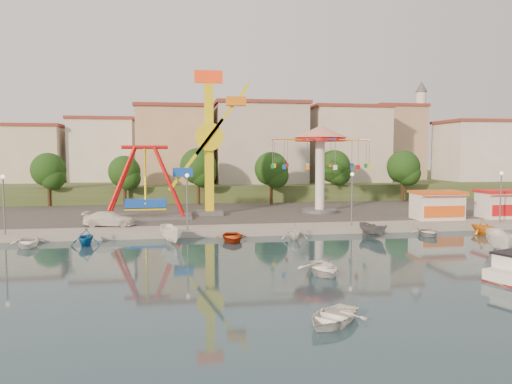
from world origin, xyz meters
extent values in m
plane|color=#162E3D|center=(0.00, 0.00, 0.00)|extent=(200.00, 200.00, 0.00)
cube|color=#9E998E|center=(0.00, 62.00, 0.30)|extent=(200.00, 100.00, 0.60)
cube|color=#4C4944|center=(0.00, 30.00, 0.60)|extent=(90.00, 28.00, 0.01)
cube|color=#384C26|center=(0.00, 67.00, 1.50)|extent=(200.00, 60.00, 3.00)
cube|color=#59595E|center=(-12.36, 22.41, 0.75)|extent=(10.00, 5.00, 0.30)
cube|color=blue|center=(-12.36, 22.41, 2.20)|extent=(4.50, 1.40, 1.00)
cylinder|color=red|center=(-12.36, 22.41, 8.40)|extent=(5.00, 0.40, 0.40)
cube|color=#59595E|center=(-5.25, 24.00, 0.85)|extent=(3.00, 3.00, 0.50)
cube|color=yellow|center=(-5.25, 24.00, 8.10)|extent=(1.00, 1.00, 15.00)
cube|color=red|center=(-5.25, 24.00, 16.40)|extent=(3.20, 0.50, 1.40)
cylinder|color=yellow|center=(-5.25, 23.20, 9.60)|extent=(3.20, 0.50, 3.20)
cube|color=yellow|center=(-3.74, 23.00, 11.59)|extent=(6.32, 0.35, 8.18)
cube|color=orange|center=(-2.23, 23.00, 13.58)|extent=(2.20, 1.20, 1.00)
cylinder|color=#59595E|center=(8.04, 24.33, 0.80)|extent=(4.40, 4.40, 0.40)
cylinder|color=white|center=(8.04, 24.33, 5.10)|extent=(1.10, 1.10, 9.00)
cylinder|color=red|center=(8.04, 24.33, 9.40)|extent=(6.00, 6.00, 0.50)
cone|color=red|center=(8.04, 24.33, 10.30)|extent=(6.40, 6.40, 1.40)
cube|color=white|center=(18.92, 16.50, 2.00)|extent=(5.00, 3.00, 2.80)
cube|color=#E35814|center=(18.92, 16.50, 3.55)|extent=(5.40, 3.40, 0.25)
cube|color=red|center=(18.92, 14.80, 3.20)|extent=(5.00, 0.77, 0.43)
cube|color=white|center=(26.76, 16.50, 2.00)|extent=(5.00, 3.00, 2.80)
cube|color=red|center=(26.76, 16.50, 3.55)|extent=(5.40, 3.40, 0.25)
cylinder|color=#59595E|center=(-24.00, 13.00, 3.10)|extent=(0.14, 0.14, 5.00)
cylinder|color=#59595E|center=(-8.00, 13.00, 3.10)|extent=(0.14, 0.14, 5.00)
cylinder|color=#59595E|center=(8.00, 13.00, 3.10)|extent=(0.14, 0.14, 5.00)
cylinder|color=#59595E|center=(24.00, 13.00, 3.10)|extent=(0.14, 0.14, 5.00)
cylinder|color=#382314|center=(-26.00, 36.98, 2.40)|extent=(0.44, 0.44, 3.60)
sphere|color=black|center=(-26.00, 36.98, 5.49)|extent=(4.60, 4.60, 4.60)
cylinder|color=#382314|center=(-16.00, 36.24, 2.30)|extent=(0.44, 0.44, 3.40)
sphere|color=black|center=(-16.00, 36.24, 5.22)|extent=(4.35, 4.35, 4.35)
cylinder|color=#382314|center=(-6.00, 35.81, 2.56)|extent=(0.44, 0.44, 3.92)
sphere|color=black|center=(-6.00, 35.81, 5.94)|extent=(5.02, 5.02, 5.02)
cylinder|color=#382314|center=(4.00, 34.36, 2.43)|extent=(0.44, 0.44, 3.66)
sphere|color=black|center=(4.00, 34.36, 5.58)|extent=(4.68, 4.68, 4.68)
cylinder|color=#382314|center=(14.00, 37.35, 2.50)|extent=(0.44, 0.44, 3.80)
sphere|color=black|center=(14.00, 37.35, 5.77)|extent=(4.86, 4.86, 4.86)
cylinder|color=#382314|center=(24.00, 35.54, 2.49)|extent=(0.44, 0.44, 3.77)
sphere|color=black|center=(24.00, 35.54, 5.73)|extent=(4.83, 4.83, 4.83)
cube|color=beige|center=(-33.37, 46.06, 8.93)|extent=(9.26, 9.53, 11.87)
cube|color=silver|center=(-21.33, 51.38, 7.32)|extent=(12.33, 9.01, 8.63)
cube|color=tan|center=(-8.19, 51.96, 8.62)|extent=(11.95, 9.28, 11.23)
cube|color=beige|center=(5.60, 48.80, 7.60)|extent=(12.59, 10.50, 9.20)
cube|color=beige|center=(19.07, 52.20, 7.62)|extent=(10.75, 9.23, 9.24)
cube|color=tan|center=(32.37, 50.33, 8.61)|extent=(12.77, 10.96, 11.21)
cube|color=silver|center=(44.15, 48.77, 9.18)|extent=(8.23, 8.98, 12.36)
cylinder|color=silver|center=(36.00, 54.00, 11.00)|extent=(1.80, 1.80, 16.00)
cylinder|color=#59595E|center=(36.00, 54.00, 16.00)|extent=(2.80, 2.80, 0.30)
cone|color=#59595E|center=(36.00, 54.00, 20.00)|extent=(2.20, 2.20, 2.00)
imported|color=white|center=(0.32, -2.98, 0.39)|extent=(2.88, 3.92, 0.79)
imported|color=white|center=(-2.01, -12.20, 0.37)|extent=(4.29, 4.29, 0.73)
imported|color=white|center=(16.01, 1.46, 0.91)|extent=(3.37, 5.01, 1.81)
imported|color=white|center=(-15.54, 16.73, 1.32)|extent=(5.16, 2.63, 1.43)
imported|color=white|center=(-21.24, 9.80, 0.39)|extent=(3.56, 4.32, 0.78)
imported|color=#135EA6|center=(-16.59, 9.80, 0.73)|extent=(2.59, 2.94, 1.46)
imported|color=white|center=(-9.43, 9.80, 0.80)|extent=(2.61, 4.40, 1.60)
imported|color=#B2360E|center=(-4.17, 9.80, 0.40)|extent=(2.87, 3.92, 0.79)
imported|color=silver|center=(1.47, 9.80, 0.73)|extent=(2.60, 2.95, 1.46)
imported|color=#4F4F53|center=(8.93, 9.80, 0.68)|extent=(2.32, 3.74, 1.35)
imported|color=silver|center=(14.35, 9.80, 0.36)|extent=(3.15, 3.93, 0.73)
imported|color=orange|center=(20.06, 9.80, 0.78)|extent=(3.20, 3.49, 1.55)
camera|label=1|loc=(-8.89, -33.53, 7.81)|focal=35.00mm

